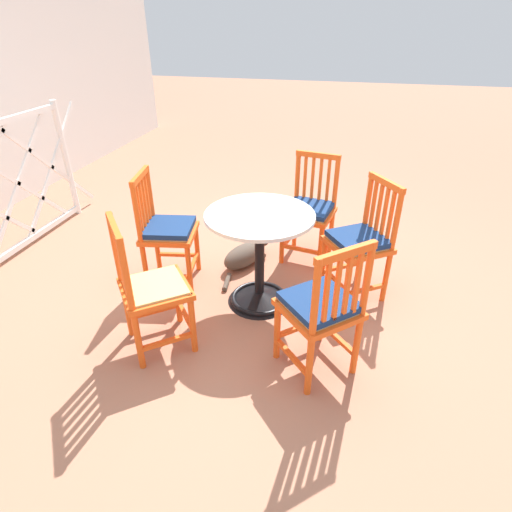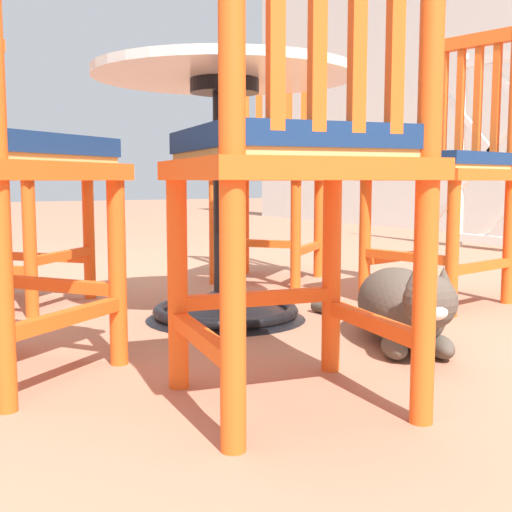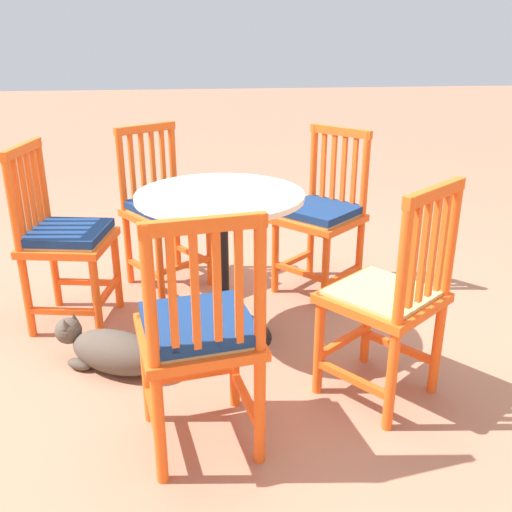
{
  "view_description": "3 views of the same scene",
  "coord_description": "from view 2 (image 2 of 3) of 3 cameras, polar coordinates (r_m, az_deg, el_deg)",
  "views": [
    {
      "loc": [
        -2.52,
        -0.49,
        1.91
      ],
      "look_at": [
        -0.12,
        0.08,
        0.47
      ],
      "focal_mm": 29.26,
      "sensor_mm": 36.0,
      "label": 1
    },
    {
      "loc": [
        1.73,
        -0.84,
        0.41
      ],
      "look_at": [
        0.1,
        0.13,
        0.2
      ],
      "focal_mm": 46.67,
      "sensor_mm": 36.0,
      "label": 2
    },
    {
      "loc": [
        0.12,
        2.59,
        1.42
      ],
      "look_at": [
        -0.15,
        0.24,
        0.48
      ],
      "focal_mm": 40.73,
      "sensor_mm": 36.0,
      "label": 3
    }
  ],
  "objects": [
    {
      "name": "orange_chair_facing_out",
      "position": [
        1.18,
        3.51,
        8.1
      ],
      "size": [
        0.46,
        0.46,
        0.91
      ],
      "color": "#EA5619",
      "rests_on": "ground_plane"
    },
    {
      "name": "tabby_cat",
      "position": [
        1.71,
        12.49,
        -4.39
      ],
      "size": [
        0.72,
        0.38,
        0.23
      ],
      "color": "#4C4238",
      "rests_on": "ground_plane"
    },
    {
      "name": "orange_chair_by_planter",
      "position": [
        2.78,
        1.26,
        6.89
      ],
      "size": [
        0.56,
        0.56,
        0.91
      ],
      "color": "#EA5619",
      "rests_on": "ground_plane"
    },
    {
      "name": "cafe_table",
      "position": [
        1.97,
        -2.61,
        2.71
      ],
      "size": [
        0.76,
        0.76,
        0.73
      ],
      "color": "black",
      "rests_on": "ground_plane"
    },
    {
      "name": "orange_chair_tucked_in",
      "position": [
        2.34,
        15.68,
        7.06
      ],
      "size": [
        0.46,
        0.46,
        0.91
      ],
      "color": "#EA5619",
      "rests_on": "ground_plane"
    },
    {
      "name": "ground_plane",
      "position": [
        1.97,
        -4.83,
        -5.66
      ],
      "size": [
        24.0,
        24.0,
        0.0
      ],
      "primitive_type": "plane",
      "color": "#A36B51"
    },
    {
      "name": "orange_chair_near_fence",
      "position": [
        2.35,
        -20.45,
        6.89
      ],
      "size": [
        0.57,
        0.57,
        0.91
      ],
      "color": "#EA5619",
      "rests_on": "ground_plane"
    }
  ]
}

